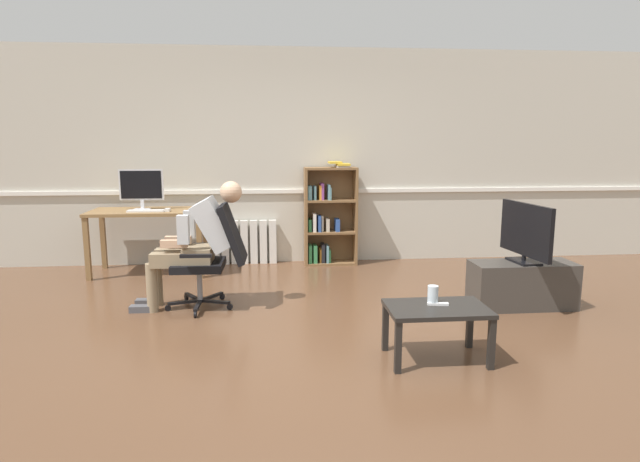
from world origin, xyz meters
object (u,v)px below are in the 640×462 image
Objects in this scene: computer_desk at (148,219)px; spare_remote at (438,304)px; imac_monitor at (141,186)px; drinking_glass at (433,295)px; bookshelf at (328,217)px; coffee_table at (437,314)px; tv_screen at (526,232)px; computer_mouse at (168,210)px; tv_stand at (522,285)px; keyboard at (146,211)px; radiator at (240,242)px; person_seated at (196,241)px; office_chair at (214,253)px.

spare_remote is (2.63, -2.75, -0.25)m from computer_desk.
imac_monitor is 3.91m from drinking_glass.
coffee_table is at bearing -81.55° from bookshelf.
drinking_glass is at bearing 125.64° from tv_screen.
coffee_table is at bearing 127.57° from tv_screen.
coffee_table is at bearing -48.42° from computer_mouse.
tv_stand is 1.21× the size of tv_screen.
imac_monitor is 1.24× the size of keyboard.
bookshelf is 3.11m from coffee_table.
drinking_glass reaches higher than spare_remote.
tv_stand is at bearing -36.65° from radiator.
tv_screen is at bearing -23.68° from computer_desk.
coffee_table is (0.46, -3.07, -0.26)m from bookshelf.
computer_mouse is (0.33, -0.20, -0.26)m from imac_monitor.
coffee_table is 0.08m from spare_remote.
coffee_table is (2.60, -2.64, -0.43)m from keyboard.
person_seated is at bearing 79.36° from tv_screen.
computer_desk is 1.38× the size of tv_stand.
bookshelf reaches higher than radiator.
computer_mouse is (0.25, -0.12, 0.12)m from computer_desk.
computer_mouse is at bearing 132.02° from drinking_glass.
tv_stand is (3.87, -1.74, -0.81)m from imac_monitor.
drinking_glass is (1.56, -3.11, 0.19)m from radiator.
imac_monitor is 0.53× the size of tv_stand.
keyboard reaches higher than drinking_glass.
radiator reaches higher than drinking_glass.
computer_desk is 9.70× the size of drinking_glass.
keyboard is 0.43× the size of tv_stand.
person_seated is (0.73, -1.26, -0.12)m from keyboard.
tv_screen is (0.00, 0.00, 0.51)m from tv_stand.
tv_screen is at bearing -23.54° from computer_mouse.
tv_stand reaches higher than coffee_table.
computer_mouse is 0.14× the size of coffee_table.
bookshelf reaches higher than office_chair.
person_seated is at bearing -61.97° from computer_desk.
radiator is at bearing 47.73° from tv_screen.
tv_stand is 0.51m from tv_screen.
tv_screen is at bearing 86.43° from person_seated.
computer_mouse is 1.46m from office_chair.
person_seated is at bearing -59.76° from keyboard.
keyboard is 0.42× the size of office_chair.
keyboard is 2.74× the size of spare_remote.
tv_stand is (2.76, -2.06, -0.06)m from radiator.
bookshelf is at bearing 34.40° from tv_screen.
bookshelf reaches higher than keyboard.
coffee_table is at bearing -46.76° from imac_monitor.
spare_remote is (0.47, -3.04, -0.19)m from bookshelf.
computer_desk is 1.58m from person_seated.
computer_mouse is (0.24, 0.02, 0.01)m from keyboard.
coffee_table is at bearing 162.52° from spare_remote.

